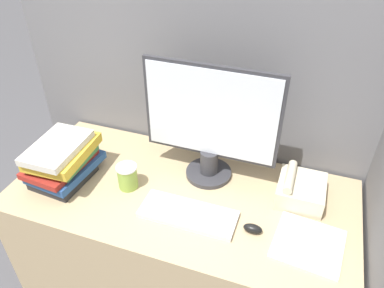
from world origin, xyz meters
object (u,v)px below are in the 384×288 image
(mouse, at_px, (253,229))
(desk_telephone, at_px, (300,190))
(monitor, at_px, (210,126))
(keyboard, at_px, (188,214))
(book_stack, at_px, (62,160))
(coffee_cup, at_px, (128,177))

(mouse, height_order, desk_telephone, desk_telephone)
(monitor, bearing_deg, mouse, -45.78)
(keyboard, bearing_deg, monitor, 89.69)
(monitor, xyz_separation_m, book_stack, (-0.58, -0.23, -0.16))
(monitor, relative_size, desk_telephone, 2.82)
(monitor, height_order, mouse, monitor)
(mouse, distance_m, book_stack, 0.84)
(book_stack, bearing_deg, desk_telephone, 12.01)
(mouse, relative_size, coffee_cup, 0.66)
(monitor, bearing_deg, coffee_cup, -147.69)
(book_stack, relative_size, desk_telephone, 1.63)
(keyboard, height_order, book_stack, book_stack)
(mouse, xyz_separation_m, coffee_cup, (-0.55, 0.07, 0.04))
(monitor, bearing_deg, book_stack, -158.29)
(monitor, bearing_deg, keyboard, -90.31)
(monitor, distance_m, mouse, 0.44)
(desk_telephone, bearing_deg, book_stack, -167.99)
(monitor, xyz_separation_m, mouse, (0.25, -0.26, -0.24))
(mouse, xyz_separation_m, desk_telephone, (0.14, 0.24, 0.03))
(mouse, xyz_separation_m, book_stack, (-0.84, 0.03, 0.08))
(monitor, height_order, book_stack, monitor)
(monitor, distance_m, keyboard, 0.36)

